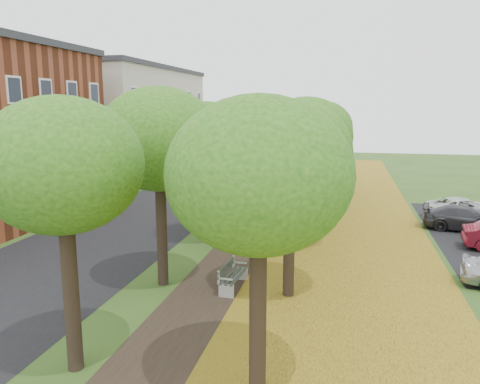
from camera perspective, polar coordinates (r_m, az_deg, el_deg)
The scene contains 10 objects.
ground at distance 12.77m, azimuth -10.30°, elevation -21.51°, with size 120.00×120.00×0.00m, color #2D4C19.
street_asphalt at distance 28.43m, azimuth -12.44°, elevation -3.44°, with size 8.00×70.00×0.01m, color black.
footpath at distance 26.18m, azimuth 2.63°, elevation -4.40°, with size 3.20×70.00×0.01m, color black.
leaf_verge at distance 25.81m, azimuth 13.67°, elevation -4.91°, with size 7.50×70.00×0.01m, color #A6971E.
tree_row_west at distance 25.83m, azimuth -2.11°, elevation 6.76°, with size 4.10×34.10×6.83m.
tree_row_east at distance 25.03m, azimuth 8.64°, elevation 6.53°, with size 4.10×34.10×6.83m.
building_cream at distance 47.98m, azimuth -13.88°, elevation 8.39°, with size 10.30×20.30×10.40m.
bench at distance 17.70m, azimuth -0.98°, elevation -10.16°, with size 0.71×2.02×0.94m.
car_grey at distance 28.34m, azimuth 25.91°, elevation -2.95°, with size 1.84×4.53×1.32m, color #2E2E32.
car_white at distance 31.30m, azimuth 25.61°, elevation -1.79°, with size 2.09×4.53×1.26m, color silver.
Camera 1 is at (4.43, -9.91, 6.74)m, focal length 35.00 mm.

